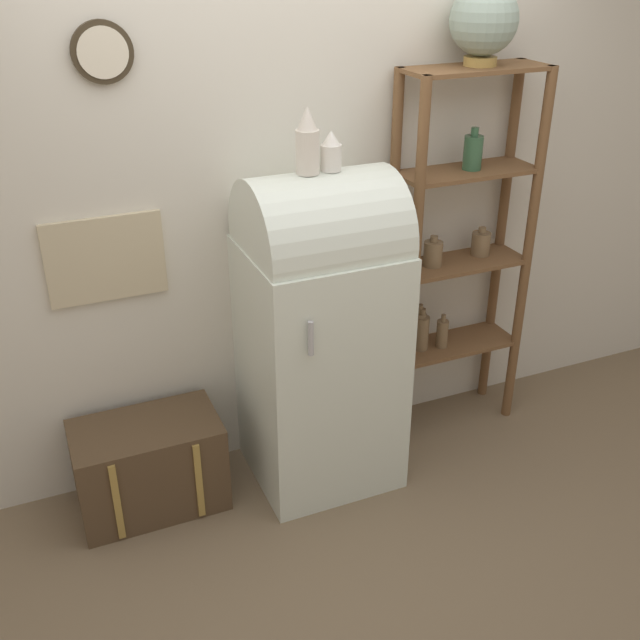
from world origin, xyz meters
name	(u,v)px	position (x,y,z in m)	size (l,w,h in m)	color
ground_plane	(341,497)	(0.00, 0.00, 0.00)	(12.00, 12.00, 0.00)	#7A664C
wall_back	(291,189)	(-0.01, 0.57, 1.35)	(7.00, 0.09, 2.70)	silver
refrigerator	(320,328)	(0.00, 0.25, 0.79)	(0.65, 0.64, 1.52)	silver
suitcase_trunk	(149,465)	(-0.82, 0.32, 0.22)	(0.66, 0.40, 0.44)	brown
shelf_unit	(458,247)	(0.81, 0.39, 1.01)	(0.70, 0.28, 1.87)	brown
globe	(484,21)	(0.84, 0.40, 2.05)	(0.30, 0.30, 0.34)	#AD8942
vase_left	(307,142)	(-0.05, 0.25, 1.64)	(0.10, 0.10, 0.27)	silver
vase_center	(331,152)	(0.05, 0.26, 1.59)	(0.09, 0.09, 0.16)	white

